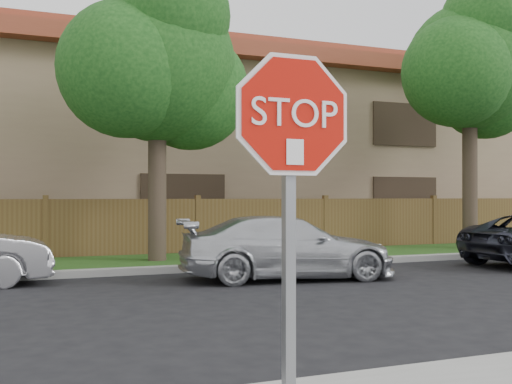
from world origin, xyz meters
name	(u,v)px	position (x,y,z in m)	size (l,w,h in m)	color
far_curb	(51,275)	(0.00, 8.15, 0.07)	(70.00, 0.30, 0.15)	gray
grass_strip	(48,267)	(0.00, 9.80, 0.06)	(70.00, 3.00, 0.12)	#1E4714
fence	(46,231)	(0.00, 11.40, 0.80)	(70.00, 0.12, 1.60)	brown
apartment_building	(40,142)	(0.00, 17.00, 3.53)	(35.20, 9.20, 7.20)	#907659
tree_mid	(159,64)	(2.52, 9.57, 4.87)	(4.80, 3.90, 7.35)	#382B21
tree_right	(473,66)	(12.02, 9.57, 5.57)	(4.80, 3.90, 8.20)	#382B21
stop_sign	(292,169)	(0.92, -1.48, 1.83)	(1.01, 0.13, 2.55)	gray
sedan_right	(287,248)	(4.44, 6.33, 0.63)	(1.78, 4.38, 1.27)	silver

